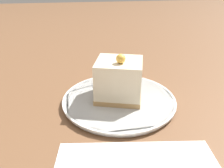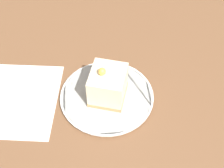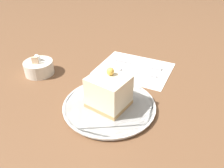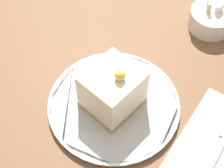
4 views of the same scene
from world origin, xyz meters
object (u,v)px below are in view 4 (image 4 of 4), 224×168
Objects in this scene: cake_slice at (112,91)px; sugar_bowl at (211,19)px; plate at (114,104)px; fork at (221,146)px.

cake_slice is 1.24× the size of sugar_bowl.
fork is (0.20, 0.00, -0.00)m from plate.
cake_slice is 0.66× the size of fork.
cake_slice is at bearing -123.29° from plate.
plate is 2.59× the size of sugar_bowl.
plate is 0.20m from fork.
cake_slice is 0.21m from fork.
sugar_bowl reaches higher than plate.
fork is 0.29m from sugar_bowl.
plate is 0.29m from sugar_bowl.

